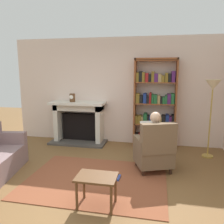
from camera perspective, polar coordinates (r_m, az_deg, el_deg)
The scene contains 11 objects.
ground at distance 3.90m, azimuth -5.25°, elevation -18.59°, with size 14.00×14.00×0.00m, color brown.
back_wall at distance 5.92m, azimuth 1.67°, elevation 5.23°, with size 5.60×0.10×2.70m, color beige.
area_rug at distance 4.15m, azimuth -4.01°, elevation -16.57°, with size 2.40×1.80×0.01m, color brown.
fireplace at distance 6.05m, azimuth -8.23°, elevation -2.17°, with size 1.45×0.64×1.09m.
mantel_clock at distance 5.90m, azimuth -9.92°, elevation 3.54°, with size 0.14×0.14×0.21m.
bookshelf at distance 5.65m, azimuth 10.64°, elevation 1.73°, with size 1.02×0.32×2.17m.
armchair_reading at distance 4.38m, azimuth 10.62°, elevation -9.28°, with size 0.82×0.81×0.97m.
seated_reader at distance 4.42m, azimuth 10.19°, elevation -6.38°, with size 0.49×0.59×1.14m.
side_table at distance 3.29m, azimuth -3.88°, elevation -16.85°, with size 0.56×0.39×0.45m.
scattered_books at distance 4.16m, azimuth -1.12°, elevation -16.13°, with size 0.46×0.27×0.03m.
floor_lamp at distance 5.25m, azimuth 23.87°, elevation 4.63°, with size 0.32×0.32×1.70m.
Camera 1 is at (1.01, -3.26, 1.89)m, focal length 36.49 mm.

